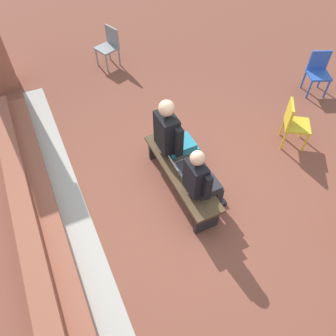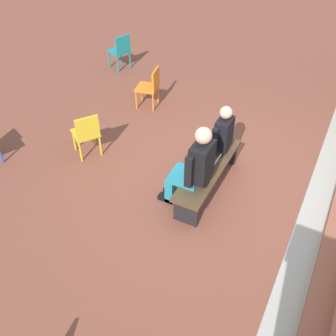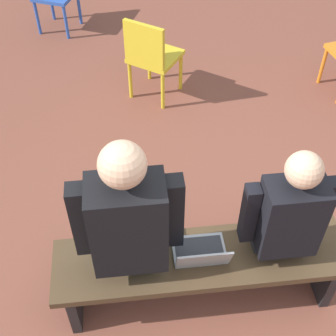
% 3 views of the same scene
% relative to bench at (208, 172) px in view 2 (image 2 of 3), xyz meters
% --- Properties ---
extents(ground_plane, '(60.00, 60.00, 0.00)m').
position_rel_bench_xyz_m(ground_plane, '(-0.19, 0.18, -0.35)').
color(ground_plane, brown).
extents(concrete_strip, '(7.36, 0.40, 0.01)m').
position_rel_bench_xyz_m(concrete_strip, '(0.00, 1.65, -0.35)').
color(concrete_strip, '#A8A399').
rests_on(concrete_strip, ground).
extents(bench, '(1.80, 0.44, 0.45)m').
position_rel_bench_xyz_m(bench, '(0.00, 0.00, 0.00)').
color(bench, '#4C3823').
rests_on(bench, ground).
extents(person_student, '(0.51, 0.64, 1.28)m').
position_rel_bench_xyz_m(person_student, '(-0.46, -0.06, 0.34)').
color(person_student, '#232328').
rests_on(person_student, ground).
extents(person_adult, '(0.60, 0.76, 1.44)m').
position_rel_bench_xyz_m(person_adult, '(0.42, -0.07, 0.40)').
color(person_adult, teal).
rests_on(person_adult, ground).
extents(laptop, '(0.32, 0.29, 0.21)m').
position_rel_bench_xyz_m(laptop, '(0.01, 0.01, 0.15)').
color(laptop, '#9EA0A5').
rests_on(laptop, bench).
extents(plastic_chair_mid_courtyard, '(0.59, 0.59, 0.84)m').
position_rel_bench_xyz_m(plastic_chair_mid_courtyard, '(0.12, -2.20, 0.13)').
color(plastic_chair_mid_courtyard, gold).
rests_on(plastic_chair_mid_courtyard, ground).
extents(plastic_chair_foreground, '(0.55, 0.55, 0.84)m').
position_rel_bench_xyz_m(plastic_chair_foreground, '(-3.06, -3.53, 0.13)').
color(plastic_chair_foreground, teal).
rests_on(plastic_chair_foreground, ground).
extents(plastic_chair_near_bench_left, '(0.49, 0.49, 0.84)m').
position_rel_bench_xyz_m(plastic_chair_near_bench_left, '(-1.83, -2.03, 0.13)').
color(plastic_chair_near_bench_left, orange).
rests_on(plastic_chair_near_bench_left, ground).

